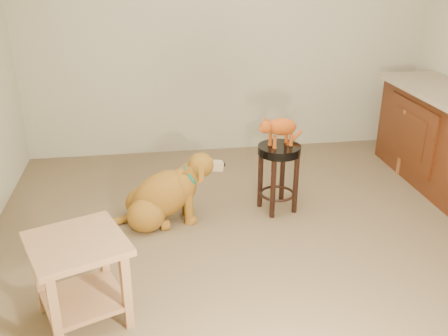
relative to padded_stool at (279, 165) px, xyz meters
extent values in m
cube|color=brown|center=(-0.20, -0.42, -0.43)|extent=(4.50, 4.00, 0.01)
cube|color=#B5B192|center=(-0.20, 1.58, 0.87)|extent=(4.50, 0.04, 2.60)
cube|color=#B5B192|center=(-0.20, -2.42, 0.87)|extent=(4.50, 0.04, 2.60)
cube|color=#51240E|center=(1.44, 0.43, 0.07)|extent=(0.02, 0.90, 0.62)
cube|color=#431D0B|center=(1.43, 0.43, 0.07)|extent=(0.02, 0.60, 0.40)
cylinder|color=black|center=(0.08, 0.14, -0.16)|extent=(0.05, 0.05, 0.54)
cylinder|color=black|center=(-0.14, 0.08, -0.16)|extent=(0.05, 0.05, 0.54)
cylinder|color=black|center=(0.14, -0.08, -0.16)|extent=(0.05, 0.05, 0.54)
cylinder|color=black|center=(-0.08, -0.14, -0.16)|extent=(0.05, 0.05, 0.54)
torus|color=black|center=(0.00, 0.00, -0.28)|extent=(0.39, 0.39, 0.02)
cylinder|color=black|center=(0.00, 0.00, 0.14)|extent=(0.37, 0.37, 0.07)
cube|color=brown|center=(1.80, 0.82, -0.10)|extent=(0.05, 0.05, 0.66)
cube|color=brown|center=(1.50, 0.86, -0.10)|extent=(0.05, 0.05, 0.66)
cube|color=brown|center=(1.76, 0.52, -0.10)|extent=(0.05, 0.05, 0.66)
cube|color=brown|center=(1.46, 0.56, -0.10)|extent=(0.05, 0.05, 0.66)
cube|color=brown|center=(1.63, 0.69, 0.25)|extent=(0.42, 0.42, 0.04)
cube|color=#9D7048|center=(-1.44, -0.97, -0.17)|extent=(0.07, 0.07, 0.53)
cube|color=#9D7048|center=(-1.84, -1.12, -0.17)|extent=(0.07, 0.07, 0.53)
cube|color=#9D7048|center=(-1.29, -1.36, -0.17)|extent=(0.07, 0.07, 0.53)
cube|color=#9D7048|center=(-1.68, -1.51, -0.17)|extent=(0.07, 0.07, 0.53)
cube|color=#9D7048|center=(-1.56, -1.24, 0.12)|extent=(0.71, 0.71, 0.04)
cube|color=#9D7048|center=(-1.56, -1.24, -0.29)|extent=(0.60, 0.60, 0.03)
ellipsoid|color=brown|center=(-1.18, 0.04, -0.30)|extent=(0.34, 0.28, 0.29)
ellipsoid|color=brown|center=(-1.17, -0.20, -0.30)|extent=(0.34, 0.28, 0.29)
cylinder|color=brown|center=(-1.03, 0.07, -0.40)|extent=(0.08, 0.10, 0.09)
cylinder|color=brown|center=(-1.01, -0.21, -0.40)|extent=(0.08, 0.10, 0.09)
ellipsoid|color=brown|center=(-1.02, -0.07, -0.18)|extent=(0.68, 0.39, 0.59)
ellipsoid|color=brown|center=(-0.85, -0.06, -0.11)|extent=(0.26, 0.29, 0.30)
cylinder|color=brown|center=(-0.82, 0.03, -0.26)|extent=(0.08, 0.08, 0.34)
cylinder|color=brown|center=(-0.81, -0.14, -0.26)|extent=(0.08, 0.08, 0.34)
sphere|color=brown|center=(-0.79, 0.03, -0.41)|extent=(0.09, 0.09, 0.09)
sphere|color=brown|center=(-0.78, -0.14, -0.41)|extent=(0.09, 0.09, 0.09)
cylinder|color=brown|center=(-0.78, -0.05, -0.02)|extent=(0.22, 0.17, 0.22)
ellipsoid|color=brown|center=(-0.69, -0.05, 0.07)|extent=(0.23, 0.21, 0.21)
cube|color=tan|center=(-0.57, -0.04, 0.05)|extent=(0.15, 0.09, 0.10)
sphere|color=black|center=(-0.50, -0.04, 0.05)|extent=(0.05, 0.05, 0.05)
cube|color=brown|center=(-0.71, 0.05, 0.04)|extent=(0.05, 0.06, 0.16)
cube|color=brown|center=(-0.70, -0.14, 0.04)|extent=(0.05, 0.06, 0.16)
torus|color=#0D6D5F|center=(-0.78, -0.05, -0.03)|extent=(0.13, 0.20, 0.18)
cylinder|color=#D8BF4C|center=(-0.73, -0.05, -0.09)|extent=(0.01, 0.04, 0.04)
cylinder|color=brown|center=(-1.36, -0.05, -0.40)|extent=(0.27, 0.17, 0.06)
ellipsoid|color=#A24410|center=(0.01, 0.00, 0.35)|extent=(0.32, 0.21, 0.18)
cylinder|color=#A24410|center=(-0.08, 0.02, 0.23)|extent=(0.03, 0.03, 0.11)
sphere|color=#A24410|center=(-0.08, 0.02, 0.19)|extent=(0.04, 0.04, 0.04)
cylinder|color=#A24410|center=(-0.06, -0.06, 0.23)|extent=(0.03, 0.03, 0.11)
sphere|color=#A24410|center=(-0.06, -0.06, 0.19)|extent=(0.04, 0.04, 0.04)
cylinder|color=#A24410|center=(0.07, 0.06, 0.23)|extent=(0.03, 0.03, 0.11)
sphere|color=#A24410|center=(0.07, 0.06, 0.19)|extent=(0.04, 0.04, 0.04)
cylinder|color=#A24410|center=(0.09, -0.01, 0.23)|extent=(0.03, 0.03, 0.11)
sphere|color=#A24410|center=(0.09, -0.01, 0.19)|extent=(0.04, 0.04, 0.04)
sphere|color=#A24410|center=(-0.13, -0.04, 0.37)|extent=(0.11, 0.11, 0.11)
sphere|color=#A24410|center=(-0.18, -0.05, 0.36)|extent=(0.04, 0.04, 0.04)
sphere|color=brown|center=(-0.19, -0.05, 0.36)|extent=(0.02, 0.02, 0.02)
cone|color=#A24410|center=(-0.13, 0.00, 0.42)|extent=(0.06, 0.06, 0.05)
cone|color=#C66B60|center=(-0.13, 0.00, 0.42)|extent=(0.03, 0.03, 0.03)
cone|color=#A24410|center=(-0.12, -0.07, 0.42)|extent=(0.06, 0.06, 0.05)
cone|color=#C66B60|center=(-0.12, -0.07, 0.42)|extent=(0.03, 0.03, 0.03)
cylinder|color=#A24410|center=(0.15, 0.08, 0.20)|extent=(0.19, 0.17, 0.11)
camera|label=1|loc=(-1.08, -3.88, 1.70)|focal=40.00mm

